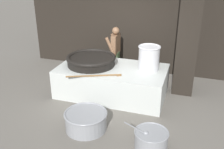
% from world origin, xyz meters
% --- Properties ---
extents(ground_plane, '(60.00, 60.00, 0.00)m').
position_xyz_m(ground_plane, '(0.00, 0.00, 0.00)').
color(ground_plane, '#666059').
extents(back_wall, '(6.99, 0.24, 4.45)m').
position_xyz_m(back_wall, '(0.00, 2.04, 2.23)').
color(back_wall, black).
rests_on(back_wall, ground_plane).
extents(support_pillar, '(0.54, 0.54, 4.45)m').
position_xyz_m(support_pillar, '(1.84, 0.78, 2.23)').
color(support_pillar, black).
rests_on(support_pillar, ground_plane).
extents(hearth_platform, '(2.88, 1.56, 0.79)m').
position_xyz_m(hearth_platform, '(0.00, 0.00, 0.39)').
color(hearth_platform, silver).
rests_on(hearth_platform, ground_plane).
extents(giant_wok_near, '(1.35, 1.35, 0.26)m').
position_xyz_m(giant_wok_near, '(-0.61, 0.04, 0.93)').
color(giant_wok_near, black).
rests_on(giant_wok_near, hearth_platform).
extents(stock_pot, '(0.58, 0.58, 0.63)m').
position_xyz_m(stock_pot, '(0.94, 0.21, 1.11)').
color(stock_pot, silver).
rests_on(stock_pot, hearth_platform).
extents(stirring_paddle, '(1.29, 0.61, 0.04)m').
position_xyz_m(stirring_paddle, '(-0.20, -0.66, 0.80)').
color(stirring_paddle, brown).
rests_on(stirring_paddle, hearth_platform).
extents(cook, '(0.37, 0.58, 1.59)m').
position_xyz_m(cook, '(-0.28, 1.20, 0.86)').
color(cook, brown).
rests_on(cook, ground_plane).
extents(prep_bowl_vegetables, '(0.85, 0.69, 0.63)m').
position_xyz_m(prep_bowl_vegetables, '(1.43, -1.90, 0.20)').
color(prep_bowl_vegetables, gray).
rests_on(prep_bowl_vegetables, ground_plane).
extents(prep_bowl_meat, '(0.94, 0.94, 0.41)m').
position_xyz_m(prep_bowl_meat, '(-0.03, -1.74, 0.23)').
color(prep_bowl_meat, gray).
rests_on(prep_bowl_meat, ground_plane).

